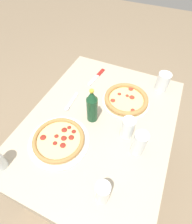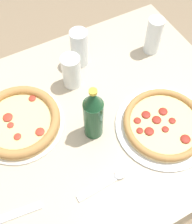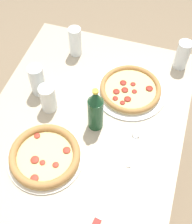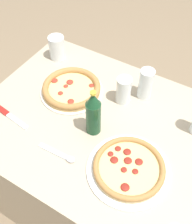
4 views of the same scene
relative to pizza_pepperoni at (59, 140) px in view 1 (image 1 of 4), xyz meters
The scene contains 11 objects.
ground_plane 0.79m from the pizza_pepperoni, 33.63° to the right, with size 8.00×8.00×0.00m, color #847056.
table 0.46m from the pizza_pepperoni, 33.63° to the right, with size 1.08×0.83×0.73m.
pizza_pepperoni is the anchor object (origin of this frame).
pizza_margherita 0.49m from the pizza_pepperoni, 29.08° to the right, with size 0.30×0.30×0.04m.
glass_orange_juice 0.41m from the pizza_pepperoni, 73.22° to the right, with size 0.07×0.07×0.15m.
glass_water 0.36m from the pizza_pepperoni, 116.90° to the right, with size 0.06×0.06×0.15m.
glass_mango_juice 0.37m from the pizza_pepperoni, 58.83° to the right, with size 0.07×0.07×0.13m.
glass_lemonade 0.76m from the pizza_pepperoni, 33.13° to the right, with size 0.08×0.08×0.13m.
beer_bottle 0.26m from the pizza_pepperoni, 23.67° to the right, with size 0.06×0.06×0.23m.
knife 0.58m from the pizza_pepperoni, ahead, with size 0.21×0.05×0.01m.
spoon 0.27m from the pizza_pepperoni, 17.12° to the left, with size 0.16×0.03×0.01m.
Camera 1 is at (-0.56, -0.23, 1.56)m, focal length 28.00 mm.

